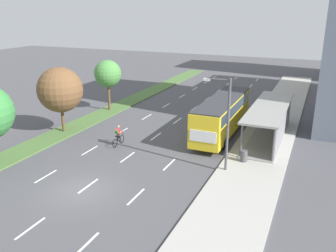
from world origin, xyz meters
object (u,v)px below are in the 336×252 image
(median_tree_third, at_px, (108,74))
(trash_bin, at_px, (244,156))
(cyclist, at_px, (118,136))
(bus_shelter, at_px, (272,119))
(bus, at_px, (223,113))
(median_tree_second, at_px, (60,90))
(streetlight, at_px, (226,118))

(median_tree_third, xyz_separation_m, trash_bin, (16.91, -8.40, -3.58))
(cyclist, height_order, median_tree_third, median_tree_third)
(bus_shelter, relative_size, bus, 1.03)
(bus_shelter, bearing_deg, trash_bin, -100.21)
(bus_shelter, xyz_separation_m, median_tree_third, (-17.99, 2.41, 2.28))
(median_tree_second, distance_m, trash_bin, 17.15)
(median_tree_second, bearing_deg, trash_bin, -1.25)
(trash_bin, bearing_deg, streetlight, -118.10)
(bus, xyz_separation_m, cyclist, (-7.22, -6.11, -1.28))
(median_tree_third, distance_m, trash_bin, 19.22)
(median_tree_second, bearing_deg, median_tree_third, 90.83)
(bus, relative_size, median_tree_third, 2.04)
(bus_shelter, bearing_deg, bus, -174.76)
(cyclist, bearing_deg, bus_shelter, 29.52)
(bus_shelter, height_order, median_tree_third, median_tree_third)
(median_tree_third, height_order, streetlight, streetlight)
(bus_shelter, height_order, cyclist, bus_shelter)
(bus_shelter, relative_size, trash_bin, 13.65)
(bus_shelter, relative_size, median_tree_second, 1.96)
(cyclist, bearing_deg, bus, 40.28)
(streetlight, bearing_deg, cyclist, 171.41)
(bus_shelter, distance_m, bus, 4.30)
(median_tree_second, height_order, trash_bin, median_tree_second)
(bus_shelter, xyz_separation_m, trash_bin, (-1.08, -5.99, -1.29))
(bus, distance_m, median_tree_third, 14.15)
(bus, height_order, trash_bin, bus)
(bus_shelter, height_order, bus, bus)
(streetlight, height_order, trash_bin, streetlight)
(streetlight, bearing_deg, trash_bin, 61.90)
(bus_shelter, xyz_separation_m, median_tree_second, (-17.88, -5.63, 2.13))
(streetlight, relative_size, trash_bin, 7.65)
(median_tree_second, bearing_deg, streetlight, -8.29)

